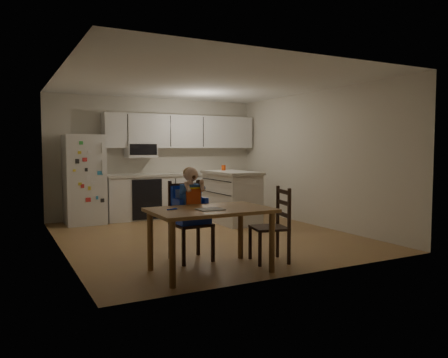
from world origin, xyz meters
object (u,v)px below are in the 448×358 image
kitchen_island (231,197)px  chair_booster (189,204)px  chair_side (276,220)px  red_cup (224,168)px  refrigerator (84,179)px  dining_table (210,217)px

kitchen_island → chair_booster: 2.90m
chair_booster → chair_side: size_ratio=1.27×
chair_side → red_cup: bearing=176.9°
red_cup → chair_side: (-0.91, -3.20, -0.52)m
refrigerator → kitchen_island: 2.84m
chair_booster → chair_side: bearing=-34.9°
refrigerator → dining_table: refrigerator is taller
dining_table → chair_booster: chair_booster is taller
dining_table → chair_booster: size_ratio=1.15×
refrigerator → chair_booster: 3.51m
red_cup → chair_side: bearing=-105.9°
chair_side → chair_booster: bearing=-109.2°
refrigerator → kitchen_island: size_ratio=1.25×
red_cup → dining_table: (-1.86, -3.23, -0.41)m
kitchen_island → chair_side: 2.97m
dining_table → chair_side: 0.95m
red_cup → refrigerator: bearing=162.3°
chair_side → kitchen_island: bearing=175.3°
kitchen_island → chair_side: kitchen_island is taller
chair_booster → kitchen_island: bearing=47.7°
refrigerator → dining_table: bearing=-80.0°
red_cup → chair_booster: bearing=-125.4°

